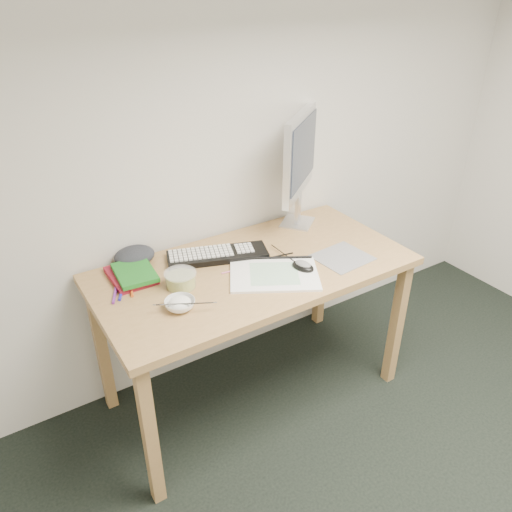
% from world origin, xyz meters
% --- Properties ---
extents(desk, '(1.40, 0.70, 0.75)m').
position_xyz_m(desk, '(-0.11, 1.43, 0.67)').
color(desk, '#AA814E').
rests_on(desk, ground).
extents(mousepad, '(0.25, 0.23, 0.00)m').
position_xyz_m(mousepad, '(0.27, 1.28, 0.75)').
color(mousepad, slate).
rests_on(mousepad, desk).
extents(sketchpad, '(0.46, 0.42, 0.01)m').
position_xyz_m(sketchpad, '(-0.08, 1.32, 0.76)').
color(sketchpad, white).
rests_on(sketchpad, desk).
extents(keyboard, '(0.47, 0.28, 0.03)m').
position_xyz_m(keyboard, '(-0.21, 1.58, 0.76)').
color(keyboard, black).
rests_on(keyboard, desk).
extents(monitor, '(0.40, 0.34, 0.57)m').
position_xyz_m(monitor, '(0.31, 1.68, 1.11)').
color(monitor, silver).
rests_on(monitor, desk).
extents(mouse, '(0.10, 0.12, 0.04)m').
position_xyz_m(mouse, '(0.05, 1.29, 0.78)').
color(mouse, black).
rests_on(mouse, sketchpad).
extents(rice_bowl, '(0.14, 0.14, 0.04)m').
position_xyz_m(rice_bowl, '(-0.52, 1.31, 0.77)').
color(rice_bowl, silver).
rests_on(rice_bowl, desk).
extents(chopsticks, '(0.21, 0.12, 0.02)m').
position_xyz_m(chopsticks, '(-0.52, 1.27, 0.79)').
color(chopsticks, '#B7B7B9').
rests_on(chopsticks, rice_bowl).
extents(fruit_tub, '(0.14, 0.14, 0.07)m').
position_xyz_m(fruit_tub, '(-0.45, 1.45, 0.78)').
color(fruit_tub, '#E3E350').
rests_on(fruit_tub, desk).
extents(book_red, '(0.17, 0.23, 0.02)m').
position_xyz_m(book_red, '(-0.61, 1.63, 0.76)').
color(book_red, maroon).
rests_on(book_red, desk).
extents(book_green, '(0.17, 0.22, 0.02)m').
position_xyz_m(book_green, '(-0.60, 1.61, 0.78)').
color(book_green, '#1A691D').
rests_on(book_green, book_red).
extents(cloth_lump, '(0.18, 0.17, 0.06)m').
position_xyz_m(cloth_lump, '(-0.55, 1.74, 0.78)').
color(cloth_lump, '#23252A').
rests_on(cloth_lump, desk).
extents(pencil_pink, '(0.16, 0.02, 0.01)m').
position_xyz_m(pencil_pink, '(-0.19, 1.44, 0.75)').
color(pencil_pink, pink).
rests_on(pencil_pink, desk).
extents(pencil_tan, '(0.13, 0.13, 0.01)m').
position_xyz_m(pencil_tan, '(-0.07, 1.47, 0.75)').
color(pencil_tan, tan).
rests_on(pencil_tan, desk).
extents(pencil_black, '(0.17, 0.04, 0.01)m').
position_xyz_m(pencil_black, '(0.02, 1.44, 0.75)').
color(pencil_black, black).
rests_on(pencil_black, desk).
extents(marker_blue, '(0.07, 0.12, 0.01)m').
position_xyz_m(marker_blue, '(-0.68, 1.54, 0.76)').
color(marker_blue, '#2022AF').
rests_on(marker_blue, desk).
extents(marker_orange, '(0.04, 0.12, 0.01)m').
position_xyz_m(marker_orange, '(-0.64, 1.54, 0.76)').
color(marker_orange, '#DD5B1A').
rests_on(marker_orange, desk).
extents(marker_purple, '(0.07, 0.13, 0.01)m').
position_xyz_m(marker_purple, '(-0.71, 1.53, 0.76)').
color(marker_purple, '#6B2589').
rests_on(marker_purple, desk).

